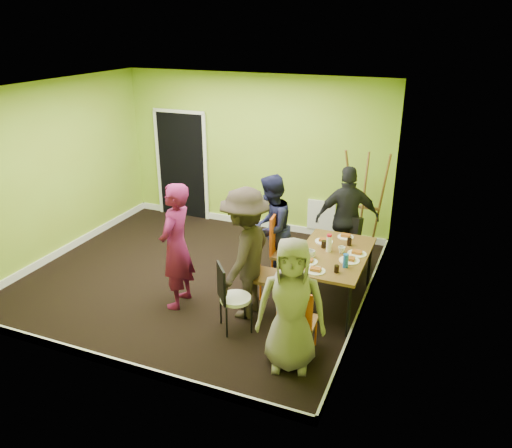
{
  "coord_description": "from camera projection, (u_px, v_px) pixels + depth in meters",
  "views": [
    {
      "loc": [
        3.35,
        -5.88,
        3.62
      ],
      "look_at": [
        0.95,
        0.0,
        1.02
      ],
      "focal_mm": 35.0,
      "sensor_mm": 36.0,
      "label": 1
    }
  ],
  "objects": [
    {
      "name": "chair_front_end",
      "position": [
        299.0,
        318.0,
        5.67
      ],
      "size": [
        0.38,
        0.38,
        0.86
      ],
      "rotation": [
        0.0,
        0.0,
        0.05
      ],
      "color": "#ED5B16",
      "rests_on": "ground"
    },
    {
      "name": "glass_mid",
      "position": [
        324.0,
        244.0,
        6.78
      ],
      "size": [
        0.07,
        0.07,
        0.1
      ],
      "primitive_type": "cylinder",
      "color": "black",
      "rests_on": "dining_table"
    },
    {
      "name": "person_left_near",
      "position": [
        245.0,
        254.0,
        6.33
      ],
      "size": [
        0.65,
        1.13,
        1.74
      ],
      "primitive_type": "imported",
      "rotation": [
        0.0,
        0.0,
        -1.57
      ],
      "color": "black",
      "rests_on": "ground"
    },
    {
      "name": "plate_near_right",
      "position": [
        308.0,
        262.0,
        6.39
      ],
      "size": [
        0.25,
        0.25,
        0.01
      ],
      "primitive_type": "cylinder",
      "color": "white",
      "rests_on": "dining_table"
    },
    {
      "name": "plate_far_front",
      "position": [
        316.0,
        271.0,
        6.15
      ],
      "size": [
        0.24,
        0.24,
        0.01
      ],
      "primitive_type": "cylinder",
      "color": "white",
      "rests_on": "dining_table"
    },
    {
      "name": "dining_table",
      "position": [
        333.0,
        257.0,
        6.64
      ],
      "size": [
        0.9,
        1.5,
        0.75
      ],
      "color": "black",
      "rests_on": "ground"
    },
    {
      "name": "glass_front",
      "position": [
        337.0,
        269.0,
        6.11
      ],
      "size": [
        0.06,
        0.06,
        0.09
      ],
      "primitive_type": "cylinder",
      "color": "black",
      "rests_on": "dining_table"
    },
    {
      "name": "ground",
      "position": [
        198.0,
        277.0,
        7.59
      ],
      "size": [
        5.0,
        5.0,
        0.0
      ],
      "primitive_type": "plane",
      "color": "black",
      "rests_on": "ground"
    },
    {
      "name": "chair_bentwood",
      "position": [
        231.0,
        294.0,
        6.13
      ],
      "size": [
        0.49,
        0.49,
        0.9
      ],
      "rotation": [
        0.0,
        0.0,
        -0.88
      ],
      "color": "black",
      "rests_on": "ground"
    },
    {
      "name": "cup_a",
      "position": [
        310.0,
        254.0,
        6.49
      ],
      "size": [
        0.13,
        0.13,
        0.1
      ],
      "primitive_type": "imported",
      "color": "white",
      "rests_on": "dining_table"
    },
    {
      "name": "blue_bottle",
      "position": [
        346.0,
        261.0,
        6.22
      ],
      "size": [
        0.07,
        0.07,
        0.18
      ],
      "primitive_type": "cylinder",
      "color": "blue",
      "rests_on": "dining_table"
    },
    {
      "name": "plate_wall_back",
      "position": [
        357.0,
        254.0,
        6.6
      ],
      "size": [
        0.25,
        0.25,
        0.01
      ],
      "primitive_type": "cylinder",
      "color": "white",
      "rests_on": "dining_table"
    },
    {
      "name": "person_front_end",
      "position": [
        291.0,
        305.0,
        5.37
      ],
      "size": [
        0.87,
        0.68,
        1.55
      ],
      "primitive_type": "imported",
      "rotation": [
        0.0,
        0.0,
        0.28
      ],
      "color": "gray",
      "rests_on": "ground"
    },
    {
      "name": "room_walls",
      "position": [
        195.0,
        215.0,
        7.26
      ],
      "size": [
        5.04,
        4.54,
        2.82
      ],
      "color": "#93AF2D",
      "rests_on": "ground"
    },
    {
      "name": "chair_left_far",
      "position": [
        282.0,
        246.0,
        7.16
      ],
      "size": [
        0.49,
        0.49,
        1.09
      ],
      "rotation": [
        0.0,
        0.0,
        -1.47
      ],
      "color": "#ED5B16",
      "rests_on": "ground"
    },
    {
      "name": "chair_back_end",
      "position": [
        347.0,
        233.0,
        7.55
      ],
      "size": [
        0.49,
        0.53,
        0.9
      ],
      "rotation": [
        0.0,
        0.0,
        2.77
      ],
      "color": "#ED5B16",
      "rests_on": "ground"
    },
    {
      "name": "plate_far_back",
      "position": [
        346.0,
        237.0,
        7.12
      ],
      "size": [
        0.23,
        0.23,
        0.01
      ],
      "primitive_type": "cylinder",
      "color": "white",
      "rests_on": "dining_table"
    },
    {
      "name": "person_back_end",
      "position": [
        347.0,
        219.0,
        7.58
      ],
      "size": [
        1.04,
        0.73,
        1.64
      ],
      "primitive_type": "imported",
      "rotation": [
        0.0,
        0.0,
        3.52
      ],
      "color": "black",
      "rests_on": "ground"
    },
    {
      "name": "easel",
      "position": [
        364.0,
        205.0,
        7.96
      ],
      "size": [
        0.71,
        0.67,
        1.78
      ],
      "color": "brown",
      "rests_on": "ground"
    },
    {
      "name": "cup_b",
      "position": [
        342.0,
        250.0,
        6.62
      ],
      "size": [
        0.1,
        0.1,
        0.09
      ],
      "primitive_type": "imported",
      "color": "white",
      "rests_on": "dining_table"
    },
    {
      "name": "chair_left_near",
      "position": [
        263.0,
        268.0,
        6.54
      ],
      "size": [
        0.46,
        0.45,
        1.07
      ],
      "rotation": [
        0.0,
        0.0,
        -1.55
      ],
      "color": "#ED5B16",
      "rests_on": "ground"
    },
    {
      "name": "thermos",
      "position": [
        329.0,
        244.0,
        6.65
      ],
      "size": [
        0.07,
        0.07,
        0.22
      ],
      "primitive_type": "cylinder",
      "color": "white",
      "rests_on": "dining_table"
    },
    {
      "name": "plate_wall_front",
      "position": [
        349.0,
        260.0,
        6.42
      ],
      "size": [
        0.27,
        0.27,
        0.01
      ],
      "primitive_type": "cylinder",
      "color": "white",
      "rests_on": "dining_table"
    },
    {
      "name": "person_standing",
      "position": [
        176.0,
        246.0,
        6.56
      ],
      "size": [
        0.46,
        0.66,
        1.73
      ],
      "primitive_type": "imported",
      "rotation": [
        0.0,
        0.0,
        -1.5
      ],
      "color": "#63113F",
      "rests_on": "ground"
    },
    {
      "name": "person_left_far",
      "position": [
        271.0,
        228.0,
        7.28
      ],
      "size": [
        0.62,
        0.79,
        1.61
      ],
      "primitive_type": "imported",
      "rotation": [
        0.0,
        0.0,
        -1.55
      ],
      "color": "#161737",
      "rests_on": "ground"
    },
    {
      "name": "plate_near_left",
      "position": [
        324.0,
        241.0,
        6.97
      ],
      "size": [
        0.25,
        0.25,
        0.01
      ],
      "primitive_type": "cylinder",
      "color": "white",
      "rests_on": "dining_table"
    },
    {
      "name": "glass_back",
      "position": [
        349.0,
        242.0,
        6.84
      ],
      "size": [
        0.06,
        0.06,
        0.11
      ],
      "primitive_type": "cylinder",
      "color": "black",
      "rests_on": "dining_table"
    },
    {
      "name": "orange_bottle",
      "position": [
        328.0,
        245.0,
        6.79
      ],
      "size": [
        0.03,
        0.03,
        0.07
      ],
      "primitive_type": "cylinder",
      "color": "#ED5B16",
      "rests_on": "dining_table"
    }
  ]
}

